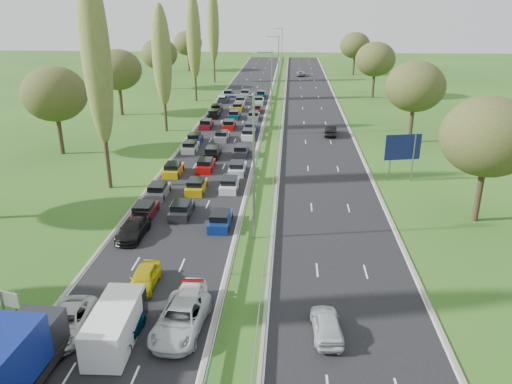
# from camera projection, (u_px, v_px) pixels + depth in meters

# --- Properties ---
(ground) EXTENTS (260.00, 260.00, 0.00)m
(ground) POSITION_uv_depth(u_px,v_px,m) (272.00, 131.00, 75.86)
(ground) COLOR #244F18
(ground) RESTS_ON ground
(near_carriageway) EXTENTS (10.50, 215.00, 0.04)m
(near_carriageway) POSITION_uv_depth(u_px,v_px,m) (230.00, 127.00, 78.63)
(near_carriageway) COLOR black
(near_carriageway) RESTS_ON ground
(far_carriageway) EXTENTS (10.50, 215.00, 0.04)m
(far_carriageway) POSITION_uv_depth(u_px,v_px,m) (316.00, 128.00, 77.75)
(far_carriageway) COLOR black
(far_carriageway) RESTS_ON ground
(central_reservation) EXTENTS (2.36, 215.00, 0.32)m
(central_reservation) POSITION_uv_depth(u_px,v_px,m) (272.00, 124.00, 77.99)
(central_reservation) COLOR gray
(central_reservation) RESTS_ON ground
(lamp_columns) EXTENTS (0.18, 140.18, 12.00)m
(lamp_columns) POSITION_uv_depth(u_px,v_px,m) (272.00, 94.00, 71.86)
(lamp_columns) COLOR gray
(lamp_columns) RESTS_ON ground
(poplar_row) EXTENTS (2.80, 127.80, 22.44)m
(poplar_row) POSITION_uv_depth(u_px,v_px,m) (139.00, 54.00, 61.46)
(poplar_row) COLOR #2D2116
(poplar_row) RESTS_ON ground
(woodland_left) EXTENTS (8.00, 166.00, 11.10)m
(woodland_left) POSITION_uv_depth(u_px,v_px,m) (42.00, 99.00, 58.65)
(woodland_left) COLOR #2D2116
(woodland_left) RESTS_ON ground
(woodland_right) EXTENTS (8.00, 153.00, 11.10)m
(woodland_right) POSITION_uv_depth(u_px,v_px,m) (431.00, 98.00, 59.43)
(woodland_right) COLOR #2D2116
(woodland_right) RESTS_ON ground
(traffic_queue_fill) EXTENTS (9.12, 68.91, 0.80)m
(traffic_queue_fill) POSITION_uv_depth(u_px,v_px,m) (225.00, 131.00, 73.85)
(traffic_queue_fill) COLOR #590F14
(traffic_queue_fill) RESTS_ON ground
(near_car_2) EXTENTS (2.67, 5.27, 1.43)m
(near_car_2) POSITION_uv_depth(u_px,v_px,m) (67.00, 322.00, 29.24)
(near_car_2) COLOR silver
(near_car_2) RESTS_ON near_carriageway
(near_car_3) EXTENTS (2.12, 4.85, 1.39)m
(near_car_3) POSITION_uv_depth(u_px,v_px,m) (133.00, 229.00, 41.31)
(near_car_3) COLOR black
(near_car_3) RESTS_ON near_carriageway
(near_car_7) EXTENTS (1.98, 4.62, 1.33)m
(near_car_7) POSITION_uv_depth(u_px,v_px,m) (122.00, 330.00, 28.60)
(near_car_7) COLOR #042B45
(near_car_7) RESTS_ON near_carriageway
(near_car_8) EXTENTS (1.66, 4.11, 1.40)m
(near_car_8) POSITION_uv_depth(u_px,v_px,m) (144.00, 277.00, 34.02)
(near_car_8) COLOR #C2B60C
(near_car_8) RESTS_ON near_carriageway
(near_car_10) EXTENTS (3.04, 5.91, 1.59)m
(near_car_10) POSITION_uv_depth(u_px,v_px,m) (180.00, 319.00, 29.34)
(near_car_10) COLOR #B5BBBF
(near_car_10) RESTS_ON near_carriageway
(near_car_11) EXTENTS (2.09, 4.63, 1.31)m
(near_car_11) POSITION_uv_depth(u_px,v_px,m) (188.00, 306.00, 30.85)
(near_car_11) COLOR #A50A0F
(near_car_11) RESTS_ON near_carriageway
(near_car_12) EXTENTS (2.00, 4.75, 1.60)m
(near_car_12) POSITION_uv_depth(u_px,v_px,m) (189.00, 301.00, 31.11)
(near_car_12) COLOR white
(near_car_12) RESTS_ON near_carriageway
(far_car_0) EXTENTS (1.93, 4.23, 1.41)m
(far_car_0) POSITION_uv_depth(u_px,v_px,m) (327.00, 324.00, 29.03)
(far_car_0) COLOR #B9BEC3
(far_car_0) RESTS_ON far_carriageway
(far_car_1) EXTENTS (1.98, 4.91, 1.59)m
(far_car_1) POSITION_uv_depth(u_px,v_px,m) (330.00, 130.00, 73.19)
(far_car_1) COLOR black
(far_car_1) RESTS_ON far_carriageway
(far_car_2) EXTENTS (2.57, 4.92, 1.32)m
(far_car_2) POSITION_uv_depth(u_px,v_px,m) (301.00, 73.00, 132.78)
(far_car_2) COLOR gray
(far_car_2) RESTS_ON far_carriageway
(blue_lorry) EXTENTS (2.48, 8.93, 3.77)m
(blue_lorry) POSITION_uv_depth(u_px,v_px,m) (1.00, 374.00, 23.39)
(blue_lorry) COLOR black
(blue_lorry) RESTS_ON near_carriageway
(white_van_rear) EXTENTS (2.20, 5.61, 2.25)m
(white_van_rear) POSITION_uv_depth(u_px,v_px,m) (116.00, 323.00, 28.45)
(white_van_rear) COLOR silver
(white_van_rear) RESTS_ON near_carriageway
(info_sign) EXTENTS (1.48, 0.48, 2.10)m
(info_sign) POSITION_uv_depth(u_px,v_px,m) (9.00, 302.00, 30.03)
(info_sign) COLOR gray
(info_sign) RESTS_ON ground
(direction_sign) EXTENTS (3.93, 0.95, 5.20)m
(direction_sign) POSITION_uv_depth(u_px,v_px,m) (403.00, 149.00, 53.45)
(direction_sign) COLOR gray
(direction_sign) RESTS_ON ground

